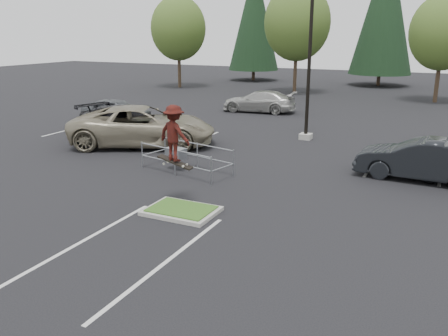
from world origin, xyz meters
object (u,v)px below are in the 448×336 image
at_px(skateboarder, 174,134).
at_px(car_r_charc, 422,159).
at_px(car_l_grey, 116,111).
at_px(conif_b, 385,7).
at_px(decid_b, 297,25).
at_px(conif_a, 254,17).
at_px(light_pole, 310,51).
at_px(cart_corral, 178,154).
at_px(car_l_black, 123,124).
at_px(decid_a, 178,30).
at_px(car_l_tan, 140,126).
at_px(decid_c, 443,35).
at_px(car_far_silver, 259,101).

height_order(skateboarder, car_r_charc, skateboarder).
bearing_deg(car_l_grey, conif_b, -27.19).
xyz_separation_m(decid_b, conif_a, (-7.99, 9.47, 1.05)).
xyz_separation_m(light_pole, car_l_grey, (-12.00, -0.50, -3.80)).
xyz_separation_m(decid_b, cart_corral, (3.45, -26.43, -5.36)).
height_order(decid_b, cart_corral, decid_b).
distance_m(conif_b, car_l_black, 34.57).
distance_m(decid_a, cart_corral, 30.58).
bearing_deg(car_l_tan, decid_c, -53.39).
xyz_separation_m(decid_c, cart_corral, (-8.55, -25.73, -4.57)).
height_order(light_pole, car_l_black, light_pole).
height_order(conif_a, car_far_silver, conif_a).
xyz_separation_m(decid_a, car_far_silver, (13.01, -10.86, -4.84)).
relative_size(decid_b, car_l_grey, 2.17).
bearing_deg(conif_b, skateboarder, -90.89).
bearing_deg(car_r_charc, car_l_tan, -87.12).
distance_m(light_pole, car_l_tan, 9.32).
bearing_deg(cart_corral, light_pole, 82.12).
distance_m(cart_corral, car_far_silver, 15.26).
xyz_separation_m(conif_a, car_l_grey, (2.50, -28.50, -6.34)).
xyz_separation_m(decid_a, car_r_charc, (24.51, -23.03, -4.78)).
bearing_deg(conif_b, decid_a, -149.83).
xyz_separation_m(light_pole, car_far_silver, (-5.50, 7.17, -3.81)).
xyz_separation_m(cart_corral, car_l_tan, (-3.94, 2.90, 0.30)).
bearing_deg(car_far_silver, light_pole, 32.02).
xyz_separation_m(light_pole, skateboarder, (-1.12, -11.29, -2.21)).
distance_m(decid_c, car_l_tan, 26.37).
relative_size(decid_b, car_l_black, 1.61).
distance_m(light_pole, cart_corral, 9.32).
height_order(decid_b, conif_b, conif_b).
bearing_deg(conif_a, decid_a, -111.91).
xyz_separation_m(light_pole, decid_b, (-6.51, 18.53, 1.48)).
relative_size(light_pole, car_l_grey, 2.28).
height_order(car_l_tan, car_far_silver, car_l_tan).
bearing_deg(decid_b, car_r_charc, -62.01).
xyz_separation_m(decid_c, car_l_grey, (-17.49, -18.33, -4.50)).
bearing_deg(decid_c, conif_a, 153.04).
bearing_deg(cart_corral, skateboarder, -46.92).
height_order(decid_b, conif_a, conif_a).
xyz_separation_m(conif_b, car_r_charc, (6.50, -33.50, -7.05)).
relative_size(conif_a, car_l_black, 2.17).
height_order(light_pole, decid_b, light_pole).
height_order(conif_a, conif_b, conif_b).
height_order(decid_b, car_far_silver, decid_b).
xyz_separation_m(car_r_charc, car_far_silver, (-11.50, 12.17, -0.06)).
xyz_separation_m(decid_c, conif_b, (-5.99, 10.67, 2.59)).
bearing_deg(decid_b, car_far_silver, -84.92).
distance_m(car_l_tan, car_l_black, 1.62).
height_order(decid_b, decid_c, decid_b).
relative_size(decid_b, skateboarder, 4.68).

